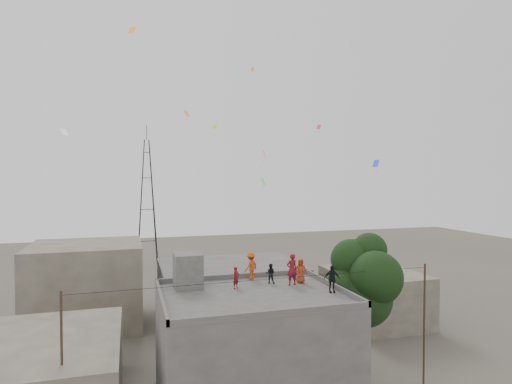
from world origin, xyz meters
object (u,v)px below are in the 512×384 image
transmission_tower (147,203)px  person_dark_adult (332,279)px  stair_head_box (188,270)px  tree (364,283)px  person_red_adult (292,269)px

transmission_tower → person_dark_adult: bearing=-78.4°
stair_head_box → tree: 10.80m
person_red_adult → person_dark_adult: bearing=116.3°
stair_head_box → person_dark_adult: size_ratio=1.30×
person_red_adult → person_dark_adult: (1.55, -2.18, -0.18)m
tree → person_dark_adult: bearing=-153.5°
tree → person_red_adult: size_ratio=4.80×
stair_head_box → person_red_adult: bearing=-12.2°
stair_head_box → person_red_adult: 6.19m
tree → person_red_adult: (-4.52, 0.70, 0.94)m
person_dark_adult → stair_head_box: bearing=167.7°
transmission_tower → person_red_adult: bearing=-80.0°
stair_head_box → person_dark_adult: (7.60, -3.48, -0.23)m
transmission_tower → person_red_adult: size_ratio=10.56×
tree → transmission_tower: transmission_tower is taller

